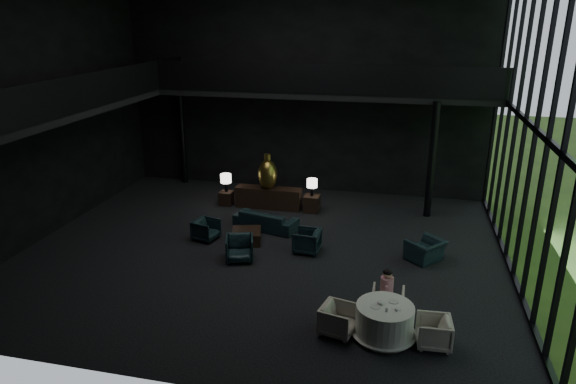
% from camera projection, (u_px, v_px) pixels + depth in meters
% --- Properties ---
extents(floor, '(14.00, 12.00, 0.02)m').
position_uv_depth(floor, '(264.00, 251.00, 15.26)').
color(floor, black).
rests_on(floor, ground).
extents(wall_back, '(14.00, 0.04, 8.00)m').
position_uv_depth(wall_back, '(304.00, 88.00, 19.47)').
color(wall_back, black).
rests_on(wall_back, ground).
extents(wall_front, '(14.00, 0.04, 8.00)m').
position_uv_depth(wall_front, '(162.00, 185.00, 8.42)').
color(wall_front, black).
rests_on(wall_front, ground).
extents(wall_left, '(0.04, 12.00, 8.00)m').
position_uv_depth(wall_left, '(38.00, 108.00, 15.43)').
color(wall_left, black).
rests_on(wall_left, ground).
extents(curtain_wall, '(0.20, 12.00, 8.00)m').
position_uv_depth(curtain_wall, '(536.00, 130.00, 12.48)').
color(curtain_wall, black).
rests_on(curtain_wall, ground).
extents(mezzanine_left, '(2.00, 12.00, 0.25)m').
position_uv_depth(mezzanine_left, '(67.00, 109.00, 15.22)').
color(mezzanine_left, black).
rests_on(mezzanine_left, wall_left).
extents(mezzanine_back, '(12.00, 2.00, 0.25)m').
position_uv_depth(mezzanine_back, '(326.00, 93.00, 18.34)').
color(mezzanine_back, black).
rests_on(mezzanine_back, wall_back).
extents(railing_left, '(0.06, 12.00, 1.00)m').
position_uv_depth(railing_left, '(94.00, 90.00, 14.81)').
color(railing_left, black).
rests_on(railing_left, mezzanine_left).
extents(railing_back, '(12.00, 0.06, 1.00)m').
position_uv_depth(railing_back, '(322.00, 79.00, 17.22)').
color(railing_back, black).
rests_on(railing_back, mezzanine_back).
extents(column_nw, '(0.24, 0.24, 4.00)m').
position_uv_depth(column_nw, '(182.00, 135.00, 20.91)').
color(column_nw, black).
rests_on(column_nw, floor).
extents(column_ne, '(0.24, 0.24, 4.00)m').
position_uv_depth(column_ne, '(432.00, 161.00, 17.27)').
color(column_ne, black).
rests_on(column_ne, floor).
extents(console, '(2.38, 0.54, 0.76)m').
position_uv_depth(console, '(269.00, 198.00, 18.57)').
color(console, black).
rests_on(console, floor).
extents(bronze_urn, '(0.68, 0.68, 1.27)m').
position_uv_depth(bronze_urn, '(268.00, 174.00, 18.18)').
color(bronze_urn, '#B08126').
rests_on(bronze_urn, console).
extents(side_table_left, '(0.46, 0.46, 0.50)m').
position_uv_depth(side_table_left, '(226.00, 198.00, 18.90)').
color(side_table_left, black).
rests_on(side_table_left, floor).
extents(table_lamp_left, '(0.40, 0.40, 0.66)m').
position_uv_depth(table_lamp_left, '(226.00, 179.00, 18.68)').
color(table_lamp_left, black).
rests_on(table_lamp_left, side_table_left).
extents(side_table_right, '(0.54, 0.54, 0.60)m').
position_uv_depth(side_table_right, '(312.00, 203.00, 18.23)').
color(side_table_right, black).
rests_on(side_table_right, floor).
extents(table_lamp_right, '(0.37, 0.37, 0.62)m').
position_uv_depth(table_lamp_right, '(312.00, 184.00, 17.96)').
color(table_lamp_right, black).
rests_on(table_lamp_right, side_table_right).
extents(sofa, '(2.18, 1.10, 0.82)m').
position_uv_depth(sofa, '(266.00, 217.00, 16.73)').
color(sofa, black).
rests_on(sofa, floor).
extents(lounge_armchair_west, '(0.73, 0.76, 0.65)m').
position_uv_depth(lounge_armchair_west, '(206.00, 230.00, 15.94)').
color(lounge_armchair_west, black).
rests_on(lounge_armchair_west, floor).
extents(lounge_armchair_east, '(0.72, 0.76, 0.74)m').
position_uv_depth(lounge_armchair_east, '(307.00, 240.00, 15.08)').
color(lounge_armchair_east, black).
rests_on(lounge_armchair_east, floor).
extents(lounge_armchair_south, '(0.96, 0.93, 0.80)m').
position_uv_depth(lounge_armchair_south, '(240.00, 247.00, 14.56)').
color(lounge_armchair_south, black).
rests_on(lounge_armchair_south, floor).
extents(window_armchair, '(0.98, 1.01, 0.75)m').
position_uv_depth(window_armchair, '(425.00, 248.00, 14.55)').
color(window_armchair, black).
rests_on(window_armchair, floor).
extents(coffee_table, '(1.06, 1.06, 0.39)m').
position_uv_depth(coffee_table, '(246.00, 236.00, 15.78)').
color(coffee_table, black).
rests_on(coffee_table, floor).
extents(dining_table, '(1.41, 1.41, 0.75)m').
position_uv_depth(dining_table, '(384.00, 323.00, 11.10)').
color(dining_table, white).
rests_on(dining_table, floor).
extents(dining_chair_north, '(0.70, 0.66, 0.72)m').
position_uv_depth(dining_chair_north, '(388.00, 302.00, 11.86)').
color(dining_chair_north, '#AEA9A0').
rests_on(dining_chair_north, floor).
extents(dining_chair_east, '(0.63, 0.67, 0.66)m').
position_uv_depth(dining_chair_east, '(434.00, 332.00, 10.79)').
color(dining_chair_east, '#ADA796').
rests_on(dining_chair_east, floor).
extents(dining_chair_west, '(0.77, 0.81, 0.70)m').
position_uv_depth(dining_chair_west, '(338.00, 319.00, 11.21)').
color(dining_chair_west, '#ACA598').
rests_on(dining_chair_west, floor).
extents(child, '(0.31, 0.31, 0.66)m').
position_uv_depth(child, '(387.00, 282.00, 11.91)').
color(child, '#CA9EB3').
rests_on(child, dining_chair_north).
extents(plate_a, '(0.23, 0.23, 0.01)m').
position_uv_depth(plate_a, '(376.00, 306.00, 10.94)').
color(plate_a, white).
rests_on(plate_a, dining_table).
extents(plate_b, '(0.24, 0.24, 0.01)m').
position_uv_depth(plate_b, '(394.00, 301.00, 11.13)').
color(plate_b, white).
rests_on(plate_b, dining_table).
extents(saucer, '(0.17, 0.17, 0.01)m').
position_uv_depth(saucer, '(398.00, 309.00, 10.84)').
color(saucer, white).
rests_on(saucer, dining_table).
extents(coffee_cup, '(0.09, 0.09, 0.06)m').
position_uv_depth(coffee_cup, '(397.00, 309.00, 10.77)').
color(coffee_cup, white).
rests_on(coffee_cup, saucer).
extents(cereal_bowl, '(0.15, 0.15, 0.08)m').
position_uv_depth(cereal_bowl, '(381.00, 303.00, 11.02)').
color(cereal_bowl, white).
rests_on(cereal_bowl, dining_table).
extents(cream_pot, '(0.06, 0.06, 0.07)m').
position_uv_depth(cream_pot, '(386.00, 310.00, 10.75)').
color(cream_pot, '#99999E').
rests_on(cream_pot, dining_table).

